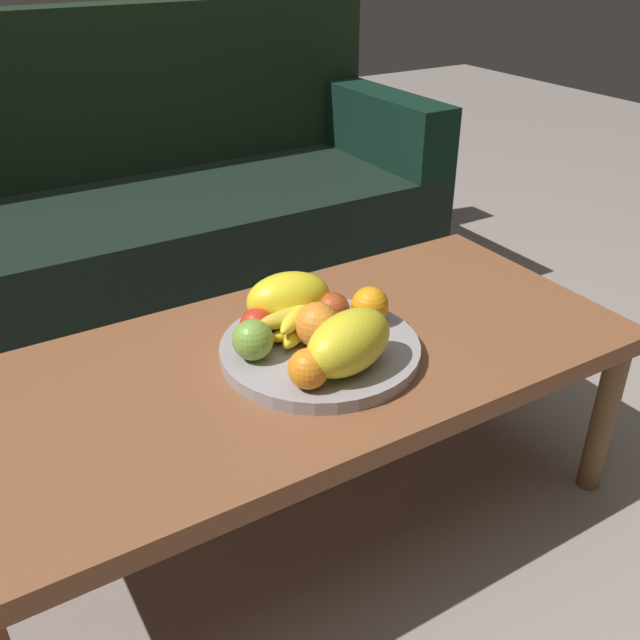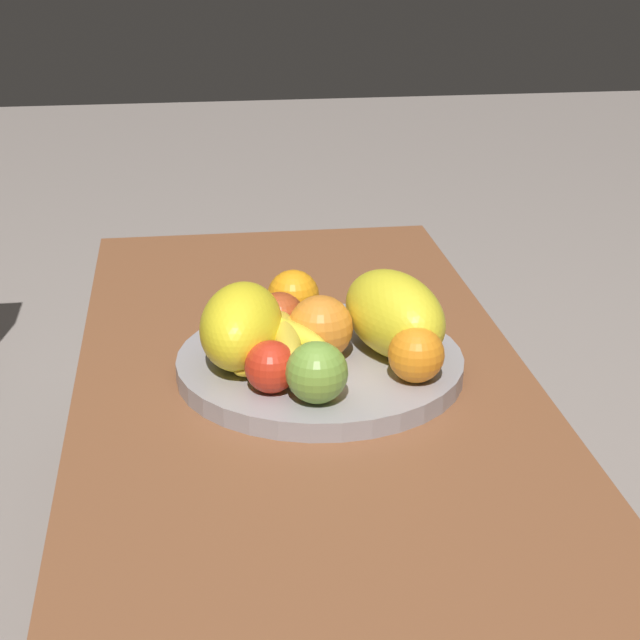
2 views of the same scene
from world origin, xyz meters
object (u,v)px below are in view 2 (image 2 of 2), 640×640
object	(u,v)px
melon_smaller_beside	(241,326)
orange_front	(295,296)
orange_right	(416,354)
apple_front	(320,372)
fruit_bowl	(320,364)
coffee_table	(308,415)
orange_left	(320,328)
melon_large_front	(394,314)
banana_bunch	(287,345)
apple_right	(271,367)
apple_left	(280,317)

from	to	relation	value
melon_smaller_beside	orange_front	world-z (taller)	melon_smaller_beside
orange_right	apple_front	xyz separation A→B (m)	(-0.04, 0.12, 0.00)
fruit_bowl	melon_smaller_beside	bearing A→B (deg)	95.01
coffee_table	apple_front	world-z (taller)	apple_front
melon_smaller_beside	orange_left	xyz separation A→B (m)	(0.00, -0.10, -0.01)
fruit_bowl	coffee_table	bearing A→B (deg)	149.50
melon_large_front	orange_right	xyz separation A→B (m)	(-0.09, -0.01, -0.02)
fruit_bowl	banana_bunch	xyz separation A→B (m)	(-0.02, 0.04, 0.04)
melon_large_front	melon_smaller_beside	bearing A→B (deg)	92.36
fruit_bowl	apple_right	distance (m)	0.13
orange_left	melon_smaller_beside	bearing A→B (deg)	91.84
apple_front	apple_right	world-z (taller)	apple_front
banana_bunch	orange_front	bearing A→B (deg)	-10.07
apple_front	apple_right	xyz separation A→B (m)	(0.03, 0.05, -0.01)
fruit_bowl	orange_right	world-z (taller)	orange_right
coffee_table	fruit_bowl	world-z (taller)	fruit_bowl
apple_front	apple_right	size ratio (longest dim) A/B	1.16
melon_large_front	orange_front	xyz separation A→B (m)	(0.13, 0.11, -0.02)
fruit_bowl	apple_left	bearing A→B (deg)	39.64
orange_front	apple_front	world-z (taller)	apple_front
melon_smaller_beside	apple_right	size ratio (longest dim) A/B	2.58
coffee_table	melon_large_front	xyz separation A→B (m)	(0.03, -0.12, 0.12)
fruit_bowl	melon_large_front	distance (m)	0.12
fruit_bowl	banana_bunch	size ratio (longest dim) A/B	2.17
fruit_bowl	melon_smaller_beside	size ratio (longest dim) A/B	2.26
orange_front	apple_left	bearing A→B (deg)	158.14
orange_front	orange_left	size ratio (longest dim) A/B	0.86
orange_right	orange_front	bearing A→B (deg)	30.50
melon_large_front	melon_smaller_beside	xyz separation A→B (m)	(-0.01, 0.20, -0.00)
coffee_table	orange_right	bearing A→B (deg)	-112.31
melon_large_front	apple_left	distance (m)	0.15
banana_bunch	apple_right	bearing A→B (deg)	159.34
orange_right	apple_right	world-z (taller)	orange_right
coffee_table	orange_left	distance (m)	0.11
melon_large_front	orange_left	distance (m)	0.10
melon_smaller_beside	fruit_bowl	bearing A→B (deg)	-84.99
fruit_bowl	orange_left	xyz separation A→B (m)	(-0.01, 0.00, 0.05)
fruit_bowl	apple_left	size ratio (longest dim) A/B	5.51
melon_smaller_beside	coffee_table	bearing A→B (deg)	-108.10
apple_front	orange_right	bearing A→B (deg)	-72.54
apple_left	orange_left	bearing A→B (deg)	-143.15
orange_front	banana_bunch	xyz separation A→B (m)	(-0.15, 0.03, -0.01)
fruit_bowl	melon_smaller_beside	world-z (taller)	melon_smaller_beside
coffee_table	melon_smaller_beside	distance (m)	0.15
coffee_table	orange_front	xyz separation A→B (m)	(0.16, -0.00, 0.10)
banana_bunch	melon_large_front	bearing A→B (deg)	-81.57
fruit_bowl	apple_front	bearing A→B (deg)	172.52
orange_left	melon_large_front	bearing A→B (deg)	-87.09
apple_front	banana_bunch	size ratio (longest dim) A/B	0.43
apple_left	apple_right	distance (m)	0.15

